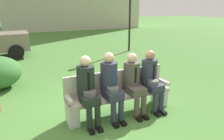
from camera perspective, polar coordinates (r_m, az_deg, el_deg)
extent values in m
plane|color=#447433|center=(4.48, -2.72, -12.17)|extent=(80.00, 80.00, 0.00)
cube|color=#B7AD9E|center=(4.37, 2.26, -6.85)|extent=(2.27, 0.44, 0.07)
cube|color=#B7AD9E|center=(4.43, 1.16, -2.88)|extent=(2.27, 0.06, 0.45)
cube|color=#B7AD9E|center=(3.97, -11.99, -7.66)|extent=(0.08, 0.44, 0.06)
cube|color=#B7AD9E|center=(4.89, 13.74, -3.00)|extent=(0.08, 0.44, 0.06)
cube|color=silver|center=(4.14, -10.86, -12.06)|extent=(0.20, 0.37, 0.38)
cube|color=silver|center=(4.99, 12.91, -7.00)|extent=(0.20, 0.37, 0.38)
cube|color=#1E2823|center=(3.92, -6.19, -8.04)|extent=(0.32, 0.38, 0.16)
cylinder|color=#1E2823|center=(3.88, -6.23, -13.42)|extent=(0.11, 0.11, 0.45)
cylinder|color=#1E2823|center=(3.92, -3.97, -12.96)|extent=(0.11, 0.11, 0.45)
cube|color=black|center=(3.93, -5.84, -16.22)|extent=(0.09, 0.22, 0.07)
cube|color=black|center=(3.97, -3.58, -15.73)|extent=(0.09, 0.22, 0.07)
cylinder|color=#1E2823|center=(3.96, -7.25, -2.72)|extent=(0.34, 0.34, 0.55)
cube|color=black|center=(3.81, -6.48, -3.20)|extent=(0.05, 0.01, 0.35)
sphere|color=beige|center=(3.86, -7.45, 2.43)|extent=(0.21, 0.21, 0.21)
cylinder|color=#4D4D4D|center=(3.85, -6.14, -6.46)|extent=(0.24, 0.24, 0.09)
cube|color=#2D3342|center=(4.09, 0.29, -6.85)|extent=(0.32, 0.38, 0.16)
cylinder|color=#2D3342|center=(4.04, 0.43, -12.00)|extent=(0.11, 0.11, 0.45)
cylinder|color=#2D3342|center=(4.10, 2.48, -11.53)|extent=(0.11, 0.11, 0.45)
cube|color=black|center=(4.09, 0.80, -14.70)|extent=(0.09, 0.22, 0.07)
cube|color=black|center=(4.15, 2.85, -14.19)|extent=(0.09, 0.22, 0.07)
cylinder|color=#2D3342|center=(4.13, -0.84, -1.66)|extent=(0.34, 0.34, 0.56)
cube|color=navy|center=(3.98, 0.14, -2.08)|extent=(0.05, 0.01, 0.36)
sphere|color=tan|center=(4.02, -0.87, 3.43)|extent=(0.21, 0.21, 0.21)
cylinder|color=#575757|center=(4.02, 0.28, -5.34)|extent=(0.24, 0.24, 0.09)
cube|color=#4C473D|center=(4.32, 6.55, -5.62)|extent=(0.32, 0.38, 0.16)
cylinder|color=#4C473D|center=(4.26, 6.84, -10.47)|extent=(0.11, 0.11, 0.45)
cylinder|color=#4C473D|center=(4.34, 8.66, -10.01)|extent=(0.11, 0.11, 0.45)
cube|color=black|center=(4.31, 7.18, -13.04)|extent=(0.09, 0.22, 0.07)
cube|color=black|center=(4.39, 8.99, -12.53)|extent=(0.09, 0.22, 0.07)
cylinder|color=#4C473D|center=(4.36, 5.38, -1.09)|extent=(0.34, 0.34, 0.50)
cube|color=black|center=(4.22, 6.52, -1.46)|extent=(0.05, 0.01, 0.32)
sphere|color=tan|center=(4.27, 5.50, 3.34)|extent=(0.21, 0.21, 0.21)
cube|color=#2D3342|center=(4.56, 11.39, -4.61)|extent=(0.32, 0.38, 0.16)
cylinder|color=#2D3342|center=(4.50, 11.78, -9.19)|extent=(0.11, 0.11, 0.45)
cylinder|color=#2D3342|center=(4.59, 13.40, -8.76)|extent=(0.11, 0.11, 0.45)
cube|color=black|center=(4.54, 12.09, -11.64)|extent=(0.09, 0.22, 0.07)
cube|color=black|center=(4.63, 13.70, -11.16)|extent=(0.09, 0.22, 0.07)
cylinder|color=#2D3342|center=(4.60, 10.22, -0.26)|extent=(0.34, 0.34, 0.52)
cube|color=black|center=(4.47, 11.44, -0.58)|extent=(0.05, 0.01, 0.33)
sphere|color=#9E7556|center=(4.51, 10.45, 4.04)|extent=(0.21, 0.21, 0.21)
cylinder|color=#545454|center=(4.48, 11.29, -3.27)|extent=(0.24, 0.24, 0.09)
ellipsoid|color=#1F6A27|center=(6.66, 7.03, 0.13)|extent=(0.84, 0.77, 0.53)
cylinder|color=black|center=(11.33, -25.02, 5.94)|extent=(0.64, 0.14, 0.64)
cylinder|color=black|center=(9.80, -24.89, 4.45)|extent=(0.64, 0.14, 0.64)
cylinder|color=black|center=(10.67, 4.92, 14.50)|extent=(0.10, 0.10, 3.46)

